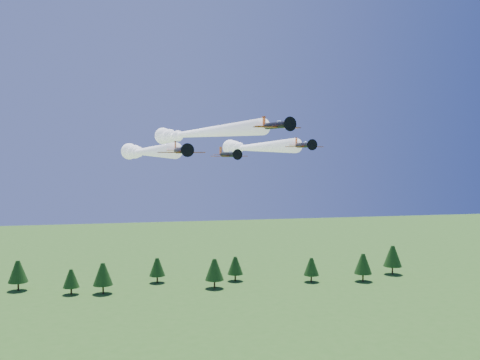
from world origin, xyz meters
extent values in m
cylinder|color=black|center=(2.82, -8.23, 51.55)|extent=(2.28, 5.31, 0.97)
cone|color=black|center=(3.60, -11.18, 51.55)|extent=(1.16, 1.09, 0.97)
cone|color=black|center=(3.75, -11.74, 51.55)|extent=(0.52, 0.53, 0.43)
cylinder|color=black|center=(3.80, -11.90, 51.55)|extent=(1.98, 0.56, 2.03)
cube|color=#D75815|center=(2.92, -8.60, 51.24)|extent=(7.27, 3.10, 0.12)
cube|color=#D75815|center=(1.94, -4.90, 51.59)|extent=(2.93, 1.52, 0.07)
cube|color=#D75815|center=(1.91, -4.81, 52.37)|extent=(0.32, 0.91, 1.40)
ellipsoid|color=#8198C7|center=(3.04, -9.07, 51.93)|extent=(0.97, 1.30, 0.60)
sphere|color=white|center=(-7.41, 30.31, 51.55)|extent=(2.30, 2.30, 2.30)
sphere|color=white|center=(-8.72, 35.23, 51.55)|extent=(3.00, 3.00, 3.00)
sphere|color=white|center=(-10.03, 40.15, 51.55)|extent=(3.70, 3.70, 3.70)
cylinder|color=black|center=(-10.19, -2.78, 48.00)|extent=(1.71, 5.16, 0.94)
cone|color=black|center=(-9.73, -5.71, 48.00)|extent=(1.06, 0.98, 0.94)
cone|color=black|center=(-9.64, -6.26, 48.00)|extent=(0.47, 0.48, 0.41)
cylinder|color=black|center=(-9.62, -6.42, 48.00)|extent=(1.96, 0.34, 1.97)
cube|color=#D75815|center=(-10.13, -3.15, 47.70)|extent=(7.06, 2.33, 0.11)
cube|color=#D75815|center=(-10.70, 0.51, 48.05)|extent=(2.82, 1.21, 0.07)
cube|color=#D75815|center=(-10.72, 0.61, 48.80)|extent=(0.22, 0.89, 1.36)
ellipsoid|color=#8198C7|center=(-10.06, -3.62, 48.38)|extent=(0.84, 1.22, 0.59)
sphere|color=white|center=(-15.92, 33.91, 48.00)|extent=(2.30, 2.30, 2.30)
sphere|color=white|center=(-16.65, 38.57, 48.00)|extent=(3.00, 3.00, 3.00)
sphere|color=white|center=(-17.38, 43.23, 48.00)|extent=(3.70, 3.70, 3.70)
cylinder|color=black|center=(10.29, 1.50, 48.94)|extent=(1.26, 4.66, 0.85)
cone|color=black|center=(10.53, -1.18, 48.94)|extent=(0.92, 0.84, 0.85)
cone|color=black|center=(10.57, -1.69, 48.94)|extent=(0.41, 0.42, 0.38)
cylinder|color=black|center=(10.58, -1.83, 48.94)|extent=(1.79, 0.19, 1.79)
cube|color=#D75815|center=(10.32, 1.16, 48.67)|extent=(6.39, 1.70, 0.10)
cube|color=#D75815|center=(10.02, 4.51, 48.98)|extent=(2.53, 0.94, 0.06)
cube|color=#D75815|center=(10.01, 4.59, 49.66)|extent=(0.15, 0.81, 1.24)
ellipsoid|color=#8198C7|center=(10.36, 0.73, 49.28)|extent=(0.70, 1.07, 0.53)
sphere|color=white|center=(7.20, 36.25, 48.94)|extent=(2.30, 2.30, 2.30)
sphere|color=white|center=(6.81, 40.68, 48.94)|extent=(3.00, 3.00, 3.00)
sphere|color=white|center=(6.41, 45.11, 48.94)|extent=(3.70, 3.70, 3.70)
cylinder|color=black|center=(-0.87, 8.58, 47.42)|extent=(2.09, 4.82, 0.88)
cone|color=black|center=(-0.15, 5.90, 47.42)|extent=(1.06, 0.99, 0.88)
cone|color=black|center=(-0.01, 5.39, 47.42)|extent=(0.48, 0.48, 0.39)
cylinder|color=black|center=(0.03, 5.25, 47.42)|extent=(1.79, 0.52, 1.85)
cube|color=#D75815|center=(-0.78, 8.24, 47.13)|extent=(6.60, 2.85, 0.11)
cube|color=#D75815|center=(-1.69, 11.60, 47.46)|extent=(2.66, 1.39, 0.06)
cube|color=#D75815|center=(-1.71, 11.68, 48.16)|extent=(0.29, 0.83, 1.28)
ellipsoid|color=#8198C7|center=(-0.67, 7.81, 47.77)|extent=(0.89, 1.19, 0.55)
cylinder|color=#382314|center=(85.16, 111.69, 1.59)|extent=(0.60, 0.60, 3.19)
cone|color=#163710|center=(85.16, 111.69, 7.29)|extent=(7.29, 7.29, 8.20)
cylinder|color=#382314|center=(-55.62, 115.12, 1.48)|extent=(0.60, 0.60, 2.96)
cone|color=#163710|center=(-55.62, 115.12, 6.77)|extent=(6.77, 6.77, 7.62)
cylinder|color=#382314|center=(49.14, 106.15, 1.26)|extent=(0.60, 0.60, 2.52)
cone|color=#163710|center=(49.14, 106.15, 5.76)|extent=(5.76, 5.76, 6.48)
cylinder|color=#382314|center=(21.59, 113.48, 1.29)|extent=(0.60, 0.60, 2.58)
cone|color=#163710|center=(21.59, 113.48, 5.90)|extent=(5.90, 5.90, 6.64)
cylinder|color=#382314|center=(12.16, 104.24, 1.47)|extent=(0.60, 0.60, 2.94)
cone|color=#163710|center=(12.16, 104.24, 6.73)|extent=(6.73, 6.73, 7.57)
cylinder|color=#382314|center=(68.48, 103.04, 1.46)|extent=(0.60, 0.60, 2.92)
cone|color=#163710|center=(68.48, 103.04, 6.66)|extent=(6.66, 6.66, 7.50)
cylinder|color=#382314|center=(-7.35, 116.78, 1.30)|extent=(0.60, 0.60, 2.59)
cone|color=#163710|center=(-7.35, 116.78, 5.93)|extent=(5.93, 5.93, 6.67)
cylinder|color=#382314|center=(-26.39, 104.79, 1.47)|extent=(0.60, 0.60, 2.95)
cone|color=#163710|center=(-26.39, 104.79, 6.74)|extent=(6.74, 6.74, 7.58)
cylinder|color=#382314|center=(-36.94, 105.89, 1.21)|extent=(0.60, 0.60, 2.41)
cone|color=#163710|center=(-36.94, 105.89, 5.52)|extent=(5.52, 5.52, 6.21)
camera|label=1|loc=(-18.04, -81.87, 47.22)|focal=40.00mm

